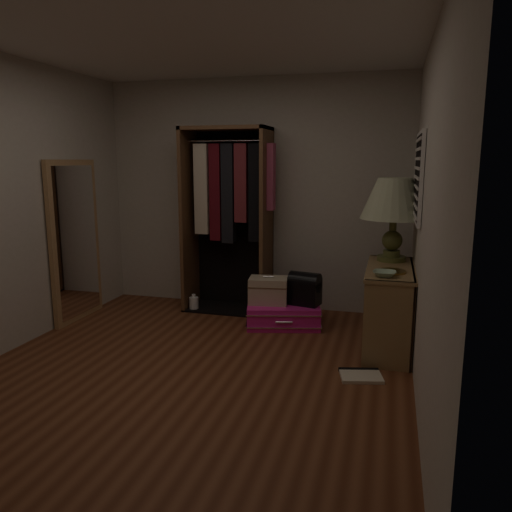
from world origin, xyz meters
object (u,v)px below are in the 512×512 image
floor_mirror (75,241)px  black_bag (305,288)px  train_case (268,290)px  console_bookshelf (388,304)px  pink_suitcase (283,314)px  table_lamp (394,201)px  white_jug (194,303)px  open_wardrobe (230,204)px

floor_mirror → black_bag: (2.40, 0.39, -0.44)m
train_case → floor_mirror: bearing=-178.4°
train_case → console_bookshelf: bearing=-21.0°
pink_suitcase → table_lamp: 1.61m
table_lamp → white_jug: bearing=172.4°
floor_mirror → black_bag: floor_mirror is taller
console_bookshelf → white_jug: (-2.15, 0.55, -0.31)m
floor_mirror → white_jug: 1.46m
table_lamp → floor_mirror: bearing=-174.5°
floor_mirror → white_jug: bearing=28.9°
console_bookshelf → pink_suitcase: size_ratio=1.29×
floor_mirror → console_bookshelf: bearing=0.9°
pink_suitcase → train_case: size_ratio=2.00×
floor_mirror → black_bag: 2.47m
floor_mirror → pink_suitcase: floor_mirror is taller
black_bag → pink_suitcase: bearing=-161.9°
floor_mirror → open_wardrobe: bearing=27.4°
pink_suitcase → table_lamp: (1.06, -0.05, 1.21)m
pink_suitcase → console_bookshelf: bearing=-30.6°
pink_suitcase → black_bag: black_bag is taller
pink_suitcase → table_lamp: table_lamp is taller
white_jug → table_lamp: bearing=-7.6°
console_bookshelf → table_lamp: size_ratio=1.39×
train_case → black_bag: (0.37, 0.05, 0.04)m
console_bookshelf → white_jug: bearing=165.7°
table_lamp → train_case: bearing=179.0°
open_wardrobe → black_bag: size_ratio=5.88×
console_bookshelf → pink_suitcase: 1.13m
black_bag → table_lamp: table_lamp is taller
black_bag → floor_mirror: bearing=-158.4°
console_bookshelf → pink_suitcase: console_bookshelf is taller
train_case → black_bag: 0.38m
open_wardrobe → table_lamp: (1.76, -0.46, 0.12)m
pink_suitcase → white_jug: pink_suitcase is taller
console_bookshelf → floor_mirror: 3.27m
console_bookshelf → table_lamp: 0.97m
console_bookshelf → train_case: (-1.21, 0.28, -0.02)m
black_bag → table_lamp: (0.84, -0.07, 0.92)m
floor_mirror → table_lamp: floor_mirror is taller
open_wardrobe → white_jug: open_wardrobe is taller
console_bookshelf → train_case: console_bookshelf is taller
train_case → white_jug: train_case is taller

